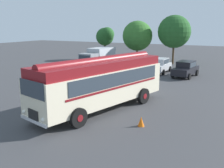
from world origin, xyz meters
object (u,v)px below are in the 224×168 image
(car_near_left, at_px, (115,63))
(box_van, at_px, (99,57))
(traffic_cone, at_px, (141,121))
(car_mid_right, at_px, (160,65))
(vintage_bus, at_px, (101,81))
(car_mid_left, at_px, (138,65))
(car_far_right, at_px, (186,69))

(car_near_left, relative_size, box_van, 0.75)
(traffic_cone, bearing_deg, box_van, 126.67)
(car_mid_right, distance_m, box_van, 8.43)
(vintage_bus, bearing_deg, car_mid_left, 102.60)
(car_mid_left, distance_m, traffic_cone, 16.94)
(vintage_bus, xyz_separation_m, traffic_cone, (3.42, -1.60, -1.62))
(traffic_cone, bearing_deg, car_far_right, 93.65)
(car_mid_left, height_order, car_mid_right, same)
(vintage_bus, distance_m, traffic_cone, 4.11)
(car_mid_right, xyz_separation_m, car_far_right, (3.20, -1.09, 0.00))
(vintage_bus, distance_m, car_far_right, 14.20)
(car_mid_left, xyz_separation_m, traffic_cone, (6.55, -15.62, -0.57))
(car_mid_right, distance_m, traffic_cone, 17.16)
(vintage_bus, relative_size, traffic_cone, 18.87)
(vintage_bus, height_order, traffic_cone, vintage_bus)
(vintage_bus, distance_m, car_mid_right, 15.10)
(car_far_right, bearing_deg, vintage_bus, -99.87)
(car_mid_right, xyz_separation_m, box_van, (-8.41, 0.29, 0.52))
(car_far_right, relative_size, traffic_cone, 7.94)
(box_van, xyz_separation_m, traffic_cone, (12.60, -16.92, -1.09))
(box_van, bearing_deg, car_mid_right, -1.98)
(car_mid_right, bearing_deg, traffic_cone, -75.86)
(vintage_bus, distance_m, box_van, 17.88)
(vintage_bus, relative_size, car_mid_right, 2.46)
(car_far_right, bearing_deg, traffic_cone, -86.35)
(car_mid_left, height_order, car_far_right, same)
(car_near_left, relative_size, car_mid_right, 1.04)
(car_near_left, distance_m, box_van, 3.36)
(car_mid_right, bearing_deg, box_van, 178.02)
(box_van, relative_size, traffic_cone, 10.70)
(car_mid_right, xyz_separation_m, traffic_cone, (4.19, -16.63, -0.57))
(vintage_bus, distance_m, car_mid_left, 14.41)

